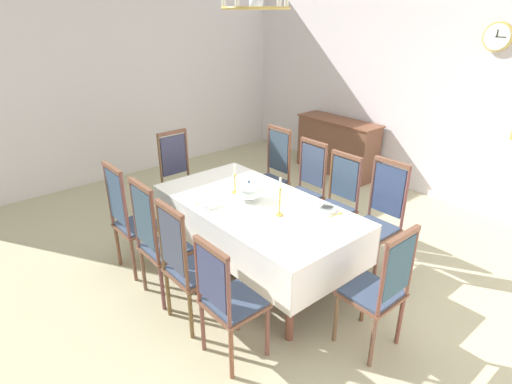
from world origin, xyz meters
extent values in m
cube|color=#B7B18D|center=(0.00, 0.00, -0.02)|extent=(7.06, 5.81, 0.04)
cube|color=silver|center=(0.00, 2.95, 1.64)|extent=(7.06, 0.08, 3.28)
cube|color=silver|center=(-3.57, 0.00, 1.64)|extent=(0.08, 5.81, 3.28)
cylinder|color=brown|center=(-0.99, -0.75, 0.37)|extent=(0.07, 0.07, 0.74)
cylinder|color=brown|center=(0.99, -0.75, 0.37)|extent=(0.07, 0.07, 0.74)
cylinder|color=brown|center=(-0.99, 0.18, 0.37)|extent=(0.07, 0.07, 0.74)
cylinder|color=brown|center=(0.99, 0.18, 0.37)|extent=(0.07, 0.07, 0.74)
cube|color=brown|center=(0.00, -0.29, 0.70)|extent=(2.05, 1.01, 0.08)
cube|color=brown|center=(0.00, -0.29, 0.76)|extent=(2.17, 1.13, 0.03)
cube|color=white|center=(0.00, -0.29, 0.78)|extent=(2.19, 1.15, 0.00)
cube|color=white|center=(0.00, -0.85, 0.56)|extent=(2.19, 0.00, 0.42)
cube|color=white|center=(0.00, 0.28, 0.56)|extent=(2.19, 0.00, 0.42)
cube|color=white|center=(-1.09, -0.29, 0.56)|extent=(0.00, 1.15, 0.42)
cube|color=white|center=(1.09, -0.29, 0.56)|extent=(0.00, 1.15, 0.42)
cylinder|color=brown|center=(-1.02, -1.01, 0.24)|extent=(0.04, 0.04, 0.48)
cylinder|color=brown|center=(-0.64, -1.01, 0.24)|extent=(0.04, 0.04, 0.48)
cylinder|color=brown|center=(-1.02, -1.37, 0.24)|extent=(0.04, 0.04, 0.48)
cylinder|color=brown|center=(-0.64, -1.37, 0.24)|extent=(0.04, 0.04, 0.48)
cube|color=brown|center=(-0.83, -1.19, 0.49)|extent=(0.44, 0.42, 0.02)
cube|color=#35425A|center=(-0.83, -1.19, 0.52)|extent=(0.40, 0.38, 0.02)
cylinder|color=brown|center=(-1.03, -1.38, 0.85)|extent=(0.03, 0.03, 0.68)
cylinder|color=brown|center=(-0.64, -1.38, 0.85)|extent=(0.03, 0.03, 0.68)
cube|color=#32465F|center=(-0.83, -1.38, 0.88)|extent=(0.34, 0.02, 0.52)
cube|color=brown|center=(-0.83, -1.38, 1.19)|extent=(0.40, 0.04, 0.04)
cylinder|color=brown|center=(-0.64, 0.44, 0.24)|extent=(0.04, 0.04, 0.48)
cylinder|color=brown|center=(-1.02, 0.44, 0.24)|extent=(0.04, 0.04, 0.48)
cylinder|color=brown|center=(-0.64, 0.80, 0.24)|extent=(0.04, 0.04, 0.48)
cylinder|color=brown|center=(-1.02, 0.80, 0.24)|extent=(0.04, 0.04, 0.48)
cube|color=brown|center=(-0.83, 0.62, 0.49)|extent=(0.44, 0.42, 0.02)
cube|color=#35425A|center=(-0.83, 0.62, 0.52)|extent=(0.40, 0.38, 0.02)
cylinder|color=brown|center=(-0.64, 0.81, 0.84)|extent=(0.03, 0.03, 0.68)
cylinder|color=brown|center=(-1.03, 0.81, 0.84)|extent=(0.03, 0.03, 0.68)
cube|color=#354556|center=(-0.83, 0.81, 0.88)|extent=(0.34, 0.02, 0.51)
cube|color=brown|center=(-0.83, 0.81, 1.18)|extent=(0.40, 0.04, 0.04)
cylinder|color=brown|center=(-0.43, -1.01, 0.24)|extent=(0.04, 0.04, 0.48)
cylinder|color=brown|center=(-0.05, -1.01, 0.24)|extent=(0.04, 0.04, 0.48)
cylinder|color=brown|center=(-0.43, -1.37, 0.24)|extent=(0.04, 0.04, 0.48)
cylinder|color=brown|center=(-0.05, -1.37, 0.24)|extent=(0.04, 0.04, 0.48)
cube|color=brown|center=(-0.24, -1.19, 0.49)|extent=(0.44, 0.42, 0.02)
cube|color=#35425A|center=(-0.24, -1.19, 0.52)|extent=(0.40, 0.38, 0.02)
cylinder|color=brown|center=(-0.43, -1.38, 0.85)|extent=(0.03, 0.03, 0.70)
cylinder|color=brown|center=(-0.04, -1.38, 0.85)|extent=(0.03, 0.03, 0.70)
cube|color=#34485A|center=(-0.24, -1.38, 0.89)|extent=(0.34, 0.02, 0.53)
cube|color=brown|center=(-0.24, -1.38, 1.20)|extent=(0.40, 0.04, 0.04)
cylinder|color=brown|center=(-0.05, 0.44, 0.24)|extent=(0.04, 0.04, 0.48)
cylinder|color=brown|center=(-0.43, 0.44, 0.24)|extent=(0.04, 0.04, 0.48)
cylinder|color=brown|center=(-0.05, 0.80, 0.24)|extent=(0.04, 0.04, 0.48)
cylinder|color=brown|center=(-0.43, 0.80, 0.24)|extent=(0.04, 0.04, 0.48)
cube|color=brown|center=(-0.24, 0.62, 0.49)|extent=(0.44, 0.42, 0.02)
cube|color=#35425A|center=(-0.24, 0.62, 0.52)|extent=(0.40, 0.38, 0.02)
cylinder|color=brown|center=(-0.04, 0.81, 0.82)|extent=(0.03, 0.03, 0.64)
cylinder|color=brown|center=(-0.43, 0.81, 0.82)|extent=(0.03, 0.03, 0.64)
cube|color=#37435C|center=(-0.24, 0.81, 0.86)|extent=(0.34, 0.02, 0.49)
cube|color=brown|center=(-0.24, 0.81, 1.14)|extent=(0.40, 0.04, 0.04)
cylinder|color=brown|center=(0.06, -1.01, 0.24)|extent=(0.04, 0.04, 0.48)
cylinder|color=brown|center=(0.44, -1.01, 0.24)|extent=(0.04, 0.04, 0.48)
cylinder|color=brown|center=(0.06, -1.37, 0.24)|extent=(0.04, 0.04, 0.48)
cylinder|color=brown|center=(0.44, -1.37, 0.24)|extent=(0.04, 0.04, 0.48)
cube|color=brown|center=(0.25, -1.19, 0.49)|extent=(0.44, 0.42, 0.02)
cube|color=#35425A|center=(0.25, -1.19, 0.52)|extent=(0.40, 0.38, 0.02)
cylinder|color=brown|center=(0.05, -1.38, 0.83)|extent=(0.03, 0.03, 0.65)
cylinder|color=brown|center=(0.44, -1.38, 0.83)|extent=(0.03, 0.03, 0.65)
cube|color=#3C4153|center=(0.25, -1.38, 0.86)|extent=(0.34, 0.02, 0.50)
cube|color=brown|center=(0.25, -1.38, 1.16)|extent=(0.40, 0.04, 0.04)
cylinder|color=brown|center=(0.44, 0.44, 0.24)|extent=(0.04, 0.04, 0.48)
cylinder|color=brown|center=(0.06, 0.44, 0.24)|extent=(0.04, 0.04, 0.48)
cylinder|color=brown|center=(0.44, 0.80, 0.24)|extent=(0.04, 0.04, 0.48)
cylinder|color=brown|center=(0.06, 0.80, 0.24)|extent=(0.04, 0.04, 0.48)
cube|color=brown|center=(0.25, 0.62, 0.49)|extent=(0.44, 0.42, 0.02)
cube|color=#35425A|center=(0.25, 0.62, 0.52)|extent=(0.40, 0.38, 0.02)
cylinder|color=brown|center=(0.44, 0.81, 0.81)|extent=(0.03, 0.03, 0.60)
cylinder|color=brown|center=(0.05, 0.81, 0.81)|extent=(0.03, 0.03, 0.60)
cube|color=#32455B|center=(0.25, 0.81, 0.84)|extent=(0.34, 0.02, 0.46)
cube|color=brown|center=(0.25, 0.81, 1.11)|extent=(0.40, 0.04, 0.04)
cylinder|color=brown|center=(0.61, -1.01, 0.24)|extent=(0.04, 0.04, 0.48)
cylinder|color=brown|center=(0.99, -1.01, 0.24)|extent=(0.04, 0.04, 0.48)
cylinder|color=brown|center=(0.61, -1.37, 0.24)|extent=(0.04, 0.04, 0.48)
cylinder|color=brown|center=(0.99, -1.37, 0.24)|extent=(0.04, 0.04, 0.48)
cube|color=brown|center=(0.80, -1.19, 0.49)|extent=(0.44, 0.42, 0.02)
cube|color=#35425A|center=(0.80, -1.19, 0.52)|extent=(0.40, 0.38, 0.02)
cylinder|color=brown|center=(0.61, -1.38, 0.79)|extent=(0.03, 0.03, 0.56)
cylinder|color=brown|center=(1.00, -1.38, 0.79)|extent=(0.03, 0.03, 0.56)
cube|color=#373C5F|center=(0.80, -1.38, 0.81)|extent=(0.34, 0.02, 0.43)
cube|color=brown|center=(0.80, -1.38, 1.07)|extent=(0.40, 0.04, 0.04)
cylinder|color=brown|center=(0.99, 0.44, 0.24)|extent=(0.04, 0.04, 0.48)
cylinder|color=brown|center=(0.61, 0.44, 0.24)|extent=(0.04, 0.04, 0.48)
cylinder|color=brown|center=(0.99, 0.80, 0.24)|extent=(0.04, 0.04, 0.48)
cylinder|color=brown|center=(0.61, 0.80, 0.24)|extent=(0.04, 0.04, 0.48)
cube|color=brown|center=(0.80, 0.62, 0.49)|extent=(0.44, 0.42, 0.02)
cube|color=#35425A|center=(0.80, 0.62, 0.52)|extent=(0.40, 0.38, 0.02)
cylinder|color=brown|center=(1.00, 0.81, 0.84)|extent=(0.03, 0.03, 0.68)
cylinder|color=brown|center=(0.61, 0.81, 0.84)|extent=(0.03, 0.03, 0.68)
cube|color=navy|center=(0.80, 0.81, 0.88)|extent=(0.34, 0.02, 0.52)
cube|color=brown|center=(0.80, 0.81, 1.18)|extent=(0.40, 0.04, 0.04)
cylinder|color=brown|center=(-1.25, -0.10, 0.24)|extent=(0.04, 0.04, 0.48)
cylinder|color=brown|center=(-1.25, -0.48, 0.24)|extent=(0.04, 0.04, 0.48)
cylinder|color=brown|center=(-1.61, -0.10, 0.24)|extent=(0.04, 0.04, 0.48)
cylinder|color=brown|center=(-1.61, -0.48, 0.24)|extent=(0.04, 0.04, 0.48)
cube|color=brown|center=(-1.43, -0.29, 0.49)|extent=(0.42, 0.44, 0.02)
cube|color=#35425A|center=(-1.43, -0.29, 0.52)|extent=(0.38, 0.40, 0.02)
cylinder|color=brown|center=(-1.62, -0.09, 0.83)|extent=(0.03, 0.03, 0.66)
cylinder|color=brown|center=(-1.62, -0.48, 0.83)|extent=(0.03, 0.03, 0.66)
cube|color=#3A3B56|center=(-1.62, -0.29, 0.87)|extent=(0.02, 0.34, 0.50)
cube|color=brown|center=(-1.62, -0.29, 1.16)|extent=(0.04, 0.40, 0.04)
cylinder|color=brown|center=(1.25, -0.48, 0.24)|extent=(0.04, 0.04, 0.48)
cylinder|color=brown|center=(1.25, -0.10, 0.24)|extent=(0.04, 0.04, 0.48)
cylinder|color=brown|center=(1.61, -0.48, 0.24)|extent=(0.04, 0.04, 0.48)
cylinder|color=brown|center=(1.61, -0.10, 0.24)|extent=(0.04, 0.04, 0.48)
cube|color=brown|center=(1.43, -0.29, 0.49)|extent=(0.42, 0.44, 0.02)
cube|color=#35425A|center=(1.43, -0.29, 0.52)|extent=(0.38, 0.40, 0.02)
cylinder|color=brown|center=(1.62, -0.48, 0.81)|extent=(0.03, 0.03, 0.61)
cylinder|color=brown|center=(1.62, -0.09, 0.81)|extent=(0.03, 0.03, 0.61)
cube|color=#2E4956|center=(1.62, -0.29, 0.84)|extent=(0.02, 0.34, 0.46)
cube|color=brown|center=(1.62, -0.29, 1.11)|extent=(0.04, 0.40, 0.04)
cylinder|color=white|center=(-0.11, -0.29, 0.79)|extent=(0.15, 0.15, 0.02)
ellipsoid|color=white|center=(-0.11, -0.29, 0.86)|extent=(0.27, 0.27, 0.12)
ellipsoid|color=white|center=(-0.11, -0.29, 0.93)|extent=(0.24, 0.24, 0.09)
sphere|color=navy|center=(-0.11, -0.29, 0.98)|extent=(0.03, 0.03, 0.03)
cylinder|color=gold|center=(-0.34, -0.29, 0.79)|extent=(0.07, 0.07, 0.02)
cylinder|color=gold|center=(-0.34, -0.29, 0.89)|extent=(0.02, 0.02, 0.19)
cone|color=gold|center=(-0.34, -0.29, 0.99)|extent=(0.04, 0.04, 0.02)
cylinder|color=silver|center=(-0.34, -0.29, 1.05)|extent=(0.02, 0.02, 0.10)
cylinder|color=gold|center=(0.34, -0.29, 0.79)|extent=(0.07, 0.07, 0.02)
cylinder|color=gold|center=(0.34, -0.29, 0.92)|extent=(0.02, 0.02, 0.25)
cone|color=gold|center=(0.34, -0.29, 1.05)|extent=(0.04, 0.04, 0.02)
cylinder|color=silver|center=(0.34, -0.29, 1.11)|extent=(0.02, 0.02, 0.10)
cylinder|color=white|center=(-0.25, -0.68, 0.80)|extent=(0.19, 0.19, 0.04)
cylinder|color=white|center=(-0.25, -0.68, 0.81)|extent=(0.16, 0.16, 0.03)
torus|color=navy|center=(-0.25, -0.68, 0.82)|extent=(0.19, 0.19, 0.01)
cylinder|color=white|center=(0.57, 0.14, 0.80)|extent=(0.19, 0.19, 0.03)
cylinder|color=white|center=(0.57, 0.14, 0.80)|extent=(0.16, 0.16, 0.02)
torus|color=navy|center=(0.57, 0.14, 0.81)|extent=(0.19, 0.19, 0.01)
cube|color=gold|center=(-0.37, -0.71, 0.78)|extent=(0.03, 0.14, 0.00)
ellipsoid|color=gold|center=(-0.39, -0.63, 0.78)|extent=(0.03, 0.05, 0.01)
cube|color=gold|center=(0.69, 0.10, 0.78)|extent=(0.03, 0.14, 0.00)
ellipsoid|color=gold|center=(0.70, 0.19, 0.78)|extent=(0.03, 0.05, 0.01)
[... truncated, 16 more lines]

